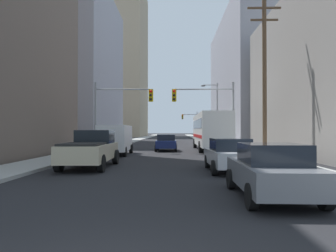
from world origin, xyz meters
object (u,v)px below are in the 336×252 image
at_px(cargo_van_white, 116,138).
at_px(sedan_navy, 166,142).
at_px(traffic_signal_near_right, 206,104).
at_px(traffic_signal_far_right, 190,121).
at_px(traffic_signal_near_left, 121,105).
at_px(pickup_truck_beige, 91,149).
at_px(city_bus, 210,130).
at_px(sedan_silver, 229,155).
at_px(sedan_grey, 271,170).

height_order(cargo_van_white, sedan_navy, cargo_van_white).
xyz_separation_m(traffic_signal_near_right, traffic_signal_far_right, (0.84, 42.40, -0.08)).
distance_m(cargo_van_white, traffic_signal_near_left, 3.89).
bearing_deg(sedan_navy, pickup_truck_beige, -105.22).
relative_size(pickup_truck_beige, sedan_navy, 1.29).
height_order(pickup_truck_beige, traffic_signal_near_left, traffic_signal_near_left).
bearing_deg(pickup_truck_beige, city_bus, 60.82).
height_order(cargo_van_white, traffic_signal_near_right, traffic_signal_near_right).
bearing_deg(pickup_truck_beige, traffic_signal_far_right, 81.66).
relative_size(city_bus, sedan_silver, 2.70).
xyz_separation_m(city_bus, sedan_navy, (-4.13, -0.77, -1.16)).
height_order(cargo_van_white, traffic_signal_near_left, traffic_signal_near_left).
bearing_deg(sedan_silver, sedan_navy, 102.81).
bearing_deg(sedan_navy, city_bus, 10.61).
bearing_deg(city_bus, traffic_signal_near_right, -103.34).
distance_m(sedan_navy, traffic_signal_near_left, 5.48).
bearing_deg(city_bus, traffic_signal_far_right, 89.77).
bearing_deg(sedan_grey, city_bus, 88.13).
xyz_separation_m(sedan_navy, traffic_signal_near_right, (3.44, -2.10, 3.34)).
xyz_separation_m(cargo_van_white, traffic_signal_near_right, (7.21, 2.68, 2.82)).
xyz_separation_m(sedan_silver, traffic_signal_far_right, (1.01, 54.70, 3.26)).
bearing_deg(traffic_signal_near_left, cargo_van_white, -88.97).
bearing_deg(sedan_silver, traffic_signal_near_right, 89.22).
relative_size(traffic_signal_near_left, traffic_signal_near_right, 1.00).
relative_size(city_bus, cargo_van_white, 2.18).
bearing_deg(sedan_grey, traffic_signal_near_right, 90.00).
bearing_deg(traffic_signal_near_right, sedan_silver, -90.78).
height_order(pickup_truck_beige, sedan_silver, pickup_truck_beige).
bearing_deg(cargo_van_white, city_bus, 35.15).
xyz_separation_m(city_bus, sedan_silver, (-0.85, -15.18, -1.16)).
height_order(sedan_navy, traffic_signal_near_left, traffic_signal_near_left).
height_order(sedan_grey, traffic_signal_far_right, traffic_signal_far_right).
distance_m(pickup_truck_beige, traffic_signal_near_right, 13.23).
distance_m(city_bus, sedan_navy, 4.35).
relative_size(pickup_truck_beige, traffic_signal_near_left, 0.91).
bearing_deg(sedan_silver, sedan_grey, -88.29).
height_order(pickup_truck_beige, sedan_grey, pickup_truck_beige).
bearing_deg(traffic_signal_near_right, traffic_signal_near_left, -180.00).
bearing_deg(cargo_van_white, pickup_truck_beige, -88.16).
xyz_separation_m(city_bus, pickup_truck_beige, (-7.63, -13.67, -1.00)).
xyz_separation_m(pickup_truck_beige, traffic_signal_far_right, (7.79, 53.19, 3.10)).
bearing_deg(pickup_truck_beige, sedan_navy, 74.78).
distance_m(sedan_silver, traffic_signal_far_right, 54.81).
relative_size(sedan_silver, sedan_navy, 1.01).
bearing_deg(traffic_signal_far_right, traffic_signal_near_left, -100.82).
bearing_deg(cargo_van_white, traffic_signal_near_left, 91.03).
relative_size(traffic_signal_near_left, traffic_signal_far_right, 1.00).
xyz_separation_m(cargo_van_white, sedan_silver, (7.04, -9.62, -0.52)).
xyz_separation_m(cargo_van_white, sedan_grey, (7.21, -15.27, -0.52)).
xyz_separation_m(sedan_grey, traffic_signal_near_left, (-7.26, 17.95, 3.33)).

